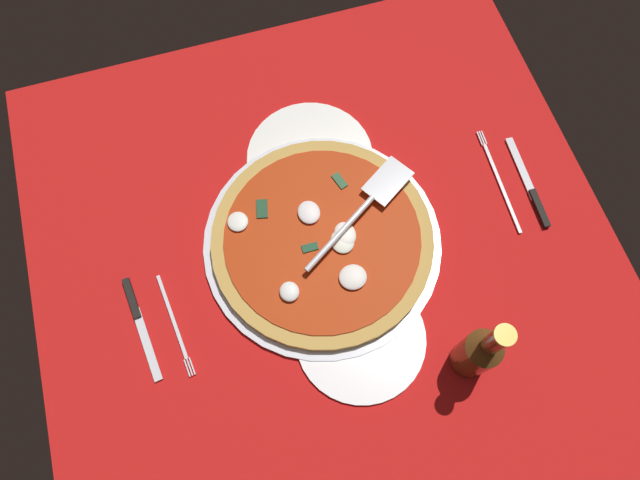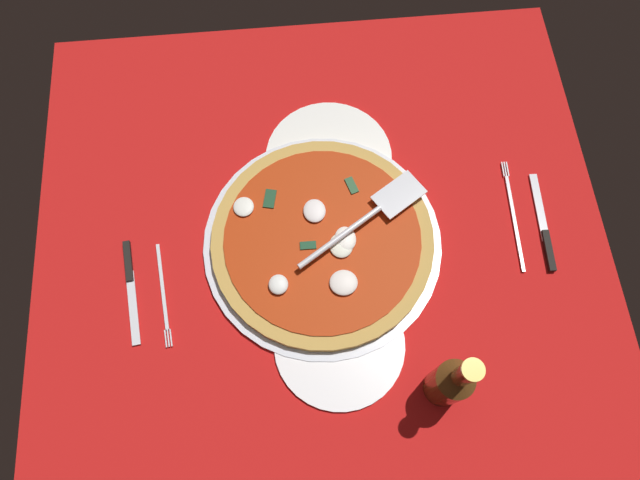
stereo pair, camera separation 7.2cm
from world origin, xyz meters
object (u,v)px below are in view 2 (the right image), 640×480
object	(u,v)px
dinner_plate_right	(339,344)
place_setting_far	(529,224)
dinner_plate_left	(329,157)
pizza	(320,240)
pizza_server	(367,218)
beer_bottle	(451,382)
place_setting_near	(147,289)

from	to	relation	value
dinner_plate_right	place_setting_far	world-z (taller)	place_setting_far
dinner_plate_left	pizza	world-z (taller)	pizza
pizza_server	beer_bottle	size ratio (longest dim) A/B	1.13
place_setting_near	dinner_plate_right	bearing A→B (deg)	61.96
pizza	place_setting_far	xyz separation A→B (cm)	(-0.48, 38.21, -1.85)
dinner_plate_left	pizza_server	distance (cm)	16.31
dinner_plate_right	pizza_server	bearing A→B (deg)	161.89
dinner_plate_left	dinner_plate_right	bearing A→B (deg)	-2.65
place_setting_far	beer_bottle	size ratio (longest dim) A/B	1.04
dinner_plate_left	pizza	xyz separation A→B (cm)	(17.35, -3.28, 1.72)
dinner_plate_left	place_setting_far	world-z (taller)	place_setting_far
beer_bottle	place_setting_near	bearing A→B (deg)	-113.78
beer_bottle	dinner_plate_right	bearing A→B (deg)	-118.38
dinner_plate_left	pizza_server	xyz separation A→B (cm)	(14.87, 5.14, 4.29)
dinner_plate_left	dinner_plate_right	distance (cm)	35.65
dinner_plate_left	dinner_plate_right	size ratio (longest dim) A/B	1.09
place_setting_near	beer_bottle	distance (cm)	53.34
dinner_plate_left	place_setting_near	world-z (taller)	place_setting_near
place_setting_near	dinner_plate_left	bearing A→B (deg)	117.24
place_setting_far	pizza	bearing A→B (deg)	93.35
pizza_server	dinner_plate_right	bearing A→B (deg)	-140.70
dinner_plate_right	beer_bottle	size ratio (longest dim) A/B	1.03
pizza	place_setting_far	bearing A→B (deg)	90.73
dinner_plate_right	pizza_server	size ratio (longest dim) A/B	0.91
pizza	place_setting_near	xyz separation A→B (cm)	(5.55, -30.82, -1.86)
beer_bottle	pizza_server	bearing A→B (deg)	-162.84
beer_bottle	dinner_plate_left	bearing A→B (deg)	-162.20
pizza	beer_bottle	world-z (taller)	beer_bottle
pizza	pizza_server	size ratio (longest dim) A/B	1.62
pizza_server	beer_bottle	bearing A→B (deg)	-105.43
place_setting_near	place_setting_far	xyz separation A→B (cm)	(-6.03, 69.03, 0.01)
dinner_plate_left	pizza	distance (cm)	17.74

